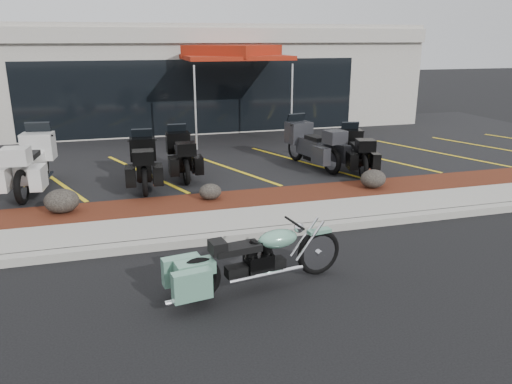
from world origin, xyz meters
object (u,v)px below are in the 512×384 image
object	(u,v)px
popup_canopy	(233,54)
traffic_cone	(187,141)
touring_white	(41,152)
hero_cruiser	(319,246)

from	to	relation	value
popup_canopy	traffic_cone	bearing A→B (deg)	-131.81
traffic_cone	popup_canopy	bearing A→B (deg)	37.15
traffic_cone	popup_canopy	world-z (taller)	popup_canopy
touring_white	traffic_cone	xyz separation A→B (m)	(3.91, 2.76, -0.47)
popup_canopy	hero_cruiser	bearing A→B (deg)	-85.33
hero_cruiser	traffic_cone	xyz separation A→B (m)	(-0.69, 9.03, -0.07)
hero_cruiser	traffic_cone	bearing A→B (deg)	85.51
hero_cruiser	popup_canopy	bearing A→B (deg)	74.77
hero_cruiser	touring_white	xyz separation A→B (m)	(-4.61, 6.27, 0.40)
traffic_cone	popup_canopy	size ratio (longest dim) A/B	0.13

